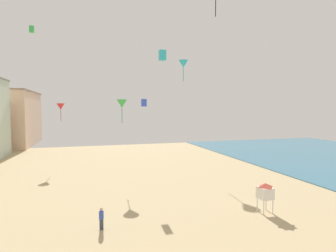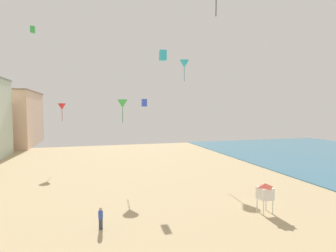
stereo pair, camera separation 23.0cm
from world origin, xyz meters
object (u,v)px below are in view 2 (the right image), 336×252
Objects in this scene: kite_blue_box at (144,103)px; kite_cyan_box at (163,55)px; lifeguard_stand at (265,192)px; kite_green_box at (33,30)px; kite_red_delta at (62,107)px; kite_green_delta at (122,104)px; kite_cyan_delta at (184,64)px; kite_flyer at (101,217)px.

kite_blue_box is 0.71× the size of kite_cyan_box.
lifeguard_stand is 3.28× the size of kite_green_box.
kite_green_delta reaches higher than kite_red_delta.
kite_green_box is (-20.69, 16.80, 16.57)m from lifeguard_stand.
kite_cyan_delta is 1.15× the size of kite_green_delta.
kite_green_box reaches higher than lifeguard_stand.
kite_green_delta is (-4.62, 3.06, -5.88)m from kite_cyan_box.
lifeguard_stand is 0.73× the size of kite_cyan_delta.
kite_blue_box is at bearing -56.20° from kite_red_delta.
kite_flyer is at bearing -123.17° from kite_cyan_box.
kite_flyer is 13.68m from lifeguard_stand.
kite_cyan_box is at bearing 134.79° from lifeguard_stand.
kite_cyan_delta is 14.95m from kite_green_delta.
kite_red_delta is (2.08, 10.86, -9.11)m from kite_green_box.
kite_red_delta reaches higher than lifeguard_stand.
lifeguard_stand reaches higher than kite_flyer.
kite_green_box is at bearing 65.20° from kite_flyer.
kite_blue_box is 18.91m from kite_red_delta.
kite_green_delta is at bearing 29.05° from kite_flyer.
kite_green_box is 0.22× the size of kite_cyan_delta.
kite_cyan_delta is at bearing 9.17° from kite_flyer.
kite_green_box is at bearing 175.70° from kite_green_delta.
kite_green_box is 22.69m from kite_cyan_delta.
kite_flyer is at bearing -115.99° from kite_blue_box.
kite_blue_box is 0.29× the size of kite_green_delta.
kite_cyan_delta reaches higher than kite_red_delta.
kite_flyer is at bearing -66.50° from kite_green_box.
kite_cyan_box is (8.09, 12.38, 14.54)m from kite_flyer.
kite_cyan_box is at bearing -33.47° from kite_green_delta.
kite_cyan_delta reaches higher than kite_blue_box.
lifeguard_stand is 0.84× the size of kite_green_delta.
kite_cyan_box reaches higher than kite_blue_box.
kite_cyan_delta is 2.85× the size of kite_cyan_box.
kite_flyer is 1.88× the size of kite_blue_box.
kite_cyan_delta is 1.22× the size of kite_red_delta.
kite_blue_box is at bearing 15.72° from kite_flyer.
kite_green_box is at bearing 158.94° from kite_blue_box.
kite_flyer is 31.16m from kite_cyan_delta.
kite_red_delta is at bearing 79.16° from kite_green_box.
kite_green_delta reaches higher than lifeguard_stand.
kite_cyan_box is at bearing -14.26° from kite_green_box.
kite_red_delta is 0.94× the size of kite_green_delta.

